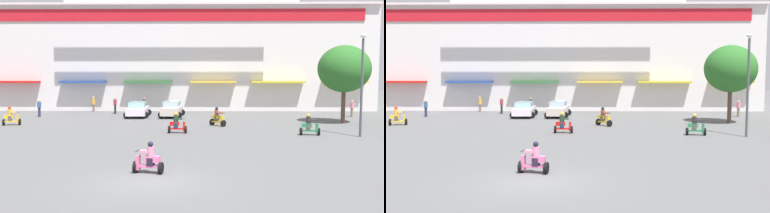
{
  "view_description": "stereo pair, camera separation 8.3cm",
  "coord_description": "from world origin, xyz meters",
  "views": [
    {
      "loc": [
        2.02,
        -17.51,
        4.58
      ],
      "look_at": [
        1.51,
        12.63,
        1.99
      ],
      "focal_mm": 40.88,
      "sensor_mm": 36.0,
      "label": 1
    },
    {
      "loc": [
        2.1,
        -17.5,
        4.58
      ],
      "look_at": [
        1.51,
        12.63,
        1.99
      ],
      "focal_mm": 40.88,
      "sensor_mm": 36.0,
      "label": 2
    }
  ],
  "objects": [
    {
      "name": "scooter_rider_8",
      "position": [
        3.49,
        17.56,
        0.64
      ],
      "size": [
        1.34,
        1.34,
        1.54
      ],
      "color": "black",
      "rests_on": "ground"
    },
    {
      "name": "streetlamp_near",
      "position": [
        12.93,
        11.99,
        4.04
      ],
      "size": [
        0.4,
        0.4,
        6.94
      ],
      "color": "#474C51",
      "rests_on": "ground"
    },
    {
      "name": "pedestrian_3",
      "position": [
        16.68,
        24.5,
        0.9
      ],
      "size": [
        0.53,
        0.53,
        1.6
      ],
      "color": "#816D4F",
      "rests_on": "ground"
    },
    {
      "name": "scooter_rider_5",
      "position": [
        -0.21,
        1.38,
        0.58
      ],
      "size": [
        1.38,
        0.77,
        1.42
      ],
      "color": "black",
      "rests_on": "ground"
    },
    {
      "name": "parked_car_0",
      "position": [
        -3.9,
        24.18,
        0.73
      ],
      "size": [
        2.44,
        4.46,
        1.46
      ],
      "color": "white",
      "rests_on": "ground"
    },
    {
      "name": "scooter_rider_4",
      "position": [
        9.67,
        12.67,
        0.63
      ],
      "size": [
        1.39,
        0.66,
        1.51
      ],
      "color": "black",
      "rests_on": "ground"
    },
    {
      "name": "ground_plane",
      "position": [
        0.0,
        13.0,
        0.0
      ],
      "size": [
        128.0,
        128.0,
        0.0
      ],
      "primitive_type": "plane",
      "color": "#5A5B5C"
    },
    {
      "name": "pedestrian_1",
      "position": [
        -13.36,
        23.97,
        0.95
      ],
      "size": [
        0.49,
        0.49,
        1.67
      ],
      "color": "#2D234B",
      "rests_on": "ground"
    },
    {
      "name": "pedestrian_0",
      "position": [
        -6.63,
        26.99,
        0.97
      ],
      "size": [
        0.48,
        0.48,
        1.69
      ],
      "color": "black",
      "rests_on": "ground"
    },
    {
      "name": "parked_car_1",
      "position": [
        -0.62,
        24.2,
        0.76
      ],
      "size": [
        2.47,
        4.49,
        1.52
      ],
      "color": "beige",
      "rests_on": "ground"
    },
    {
      "name": "plaza_tree_1",
      "position": [
        14.17,
        19.43,
        4.59
      ],
      "size": [
        4.35,
        4.26,
        6.58
      ],
      "color": "brown",
      "rests_on": "ground"
    },
    {
      "name": "scooter_rider_9",
      "position": [
        -13.35,
        17.66,
        0.64
      ],
      "size": [
        1.46,
        0.85,
        1.56
      ],
      "color": "black",
      "rests_on": "ground"
    },
    {
      "name": "pedestrian_2",
      "position": [
        -3.83,
        28.65,
        0.91
      ],
      "size": [
        0.37,
        0.37,
        1.57
      ],
      "color": "#1F2746",
      "rests_on": "ground"
    },
    {
      "name": "pedestrian_4",
      "position": [
        -9.38,
        29.15,
        0.93
      ],
      "size": [
        0.51,
        0.51,
        1.64
      ],
      "color": "#7C6157",
      "rests_on": "ground"
    },
    {
      "name": "colonial_building",
      "position": [
        -0.0,
        35.2,
        8.81
      ],
      "size": [
        42.74,
        14.37,
        20.4
      ],
      "color": "silver",
      "rests_on": "ground"
    },
    {
      "name": "scooter_rider_2",
      "position": [
        0.42,
        13.52,
        0.62
      ],
      "size": [
        1.35,
        0.57,
        1.52
      ],
      "color": "black",
      "rests_on": "ground"
    }
  ]
}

